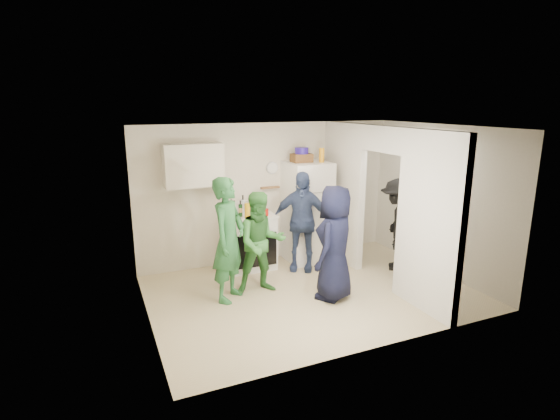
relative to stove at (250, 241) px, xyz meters
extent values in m
plane|color=#C6B88B|center=(0.50, -1.37, -0.48)|extent=(4.80, 4.80, 0.00)
plane|color=silver|center=(0.50, 0.33, 0.77)|extent=(4.80, 0.00, 4.80)
plane|color=silver|center=(0.50, -3.07, 0.77)|extent=(4.80, 0.00, 4.80)
plane|color=silver|center=(-1.90, -1.37, 0.77)|extent=(0.00, 3.40, 3.40)
plane|color=silver|center=(2.90, -1.37, 0.77)|extent=(0.00, 3.40, 3.40)
plane|color=white|center=(0.50, -1.37, 2.02)|extent=(4.80, 4.80, 0.00)
cube|color=silver|center=(1.70, -0.27, 0.77)|extent=(0.12, 1.20, 2.50)
cube|color=silver|center=(1.70, -2.47, 0.77)|extent=(0.12, 1.20, 2.50)
cube|color=silver|center=(1.70, -1.37, 1.82)|extent=(0.12, 1.00, 0.40)
cube|color=white|center=(0.00, 0.00, 0.00)|extent=(0.81, 0.68, 0.97)
cube|color=silver|center=(-0.90, 0.15, 1.37)|extent=(0.95, 0.34, 0.70)
cube|color=white|center=(1.09, -0.03, 0.42)|extent=(0.75, 0.73, 1.81)
cube|color=brown|center=(0.99, 0.02, 1.40)|extent=(0.35, 0.25, 0.15)
cylinder|color=#271593|center=(0.99, 0.02, 1.53)|extent=(0.24, 0.24, 0.11)
cylinder|color=#FBA715|center=(1.31, -0.13, 1.45)|extent=(0.09, 0.09, 0.25)
cylinder|color=white|center=(0.55, 0.31, 1.22)|extent=(0.22, 0.02, 0.22)
cube|color=olive|center=(0.50, 0.28, 0.87)|extent=(0.35, 0.08, 0.03)
cube|color=black|center=(2.88, -1.17, 1.17)|extent=(0.03, 0.70, 0.80)
cube|color=white|center=(2.86, -1.17, 1.17)|extent=(0.04, 0.76, 0.86)
cube|color=white|center=(2.84, -1.17, 1.52)|extent=(0.04, 0.82, 0.18)
cylinder|color=#EEB014|center=(-0.12, -0.22, 0.61)|extent=(0.09, 0.09, 0.25)
cylinder|color=#B8180C|center=(0.22, -0.20, 0.54)|extent=(0.09, 0.09, 0.12)
imported|color=#2D713C|center=(-0.70, -1.07, 0.43)|extent=(0.78, 0.79, 1.83)
imported|color=#39823A|center=(-0.18, -1.02, 0.30)|extent=(0.83, 0.68, 1.57)
imported|color=#3C5384|center=(0.78, -0.43, 0.38)|extent=(1.08, 0.91, 1.73)
imported|color=black|center=(0.72, -1.65, 0.37)|extent=(0.99, 0.94, 1.70)
imported|color=black|center=(2.31, -1.04, 0.31)|extent=(1.07, 1.18, 1.59)
cylinder|color=brown|center=(-0.29, 0.10, 0.62)|extent=(0.07, 0.07, 0.27)
cylinder|color=#16441C|center=(-0.19, -0.07, 0.62)|extent=(0.06, 0.06, 0.28)
cylinder|color=silver|center=(-0.07, 0.14, 0.64)|extent=(0.07, 0.07, 0.32)
cylinder|color=#5E3010|center=(0.03, -0.07, 0.64)|extent=(0.07, 0.07, 0.31)
cylinder|color=#A3AAB4|center=(0.11, 0.18, 0.65)|extent=(0.08, 0.08, 0.32)
cylinder|color=#153B27|center=(0.19, 0.03, 0.65)|extent=(0.08, 0.08, 0.33)
cylinder|color=olive|center=(0.25, 0.14, 0.62)|extent=(0.06, 0.06, 0.27)
cylinder|color=silver|center=(-0.31, -0.11, 0.63)|extent=(0.06, 0.06, 0.29)
camera|label=1|loc=(-2.42, -6.88, 2.36)|focal=28.00mm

